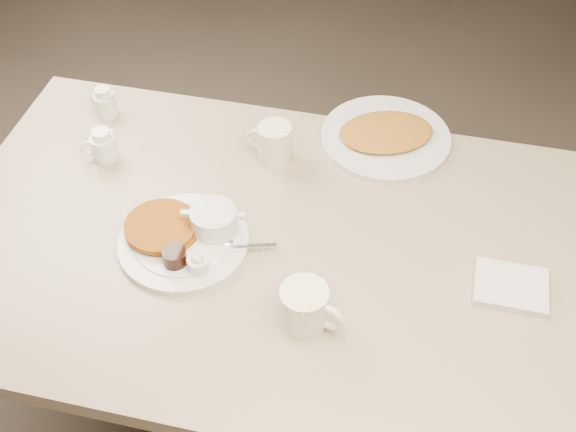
% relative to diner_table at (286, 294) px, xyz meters
% --- Properties ---
extents(diner_table, '(1.50, 0.90, 0.75)m').
position_rel_diner_table_xyz_m(diner_table, '(0.00, 0.00, 0.00)').
color(diner_table, tan).
rests_on(diner_table, ground).
extents(main_plate, '(0.36, 0.32, 0.07)m').
position_rel_diner_table_xyz_m(main_plate, '(-0.21, -0.04, 0.19)').
color(main_plate, silver).
rests_on(main_plate, diner_table).
extents(coffee_mug_near, '(0.14, 0.12, 0.09)m').
position_rel_diner_table_xyz_m(coffee_mug_near, '(0.08, -0.18, 0.22)').
color(coffee_mug_near, white).
rests_on(coffee_mug_near, diner_table).
extents(napkin, '(0.15, 0.12, 0.02)m').
position_rel_diner_table_xyz_m(napkin, '(0.47, -0.01, 0.18)').
color(napkin, silver).
rests_on(napkin, diner_table).
extents(coffee_mug_far, '(0.12, 0.09, 0.10)m').
position_rel_diner_table_xyz_m(coffee_mug_far, '(-0.09, 0.26, 0.22)').
color(coffee_mug_far, silver).
rests_on(coffee_mug_far, diner_table).
extents(creamer_left, '(0.09, 0.07, 0.08)m').
position_rel_diner_table_xyz_m(creamer_left, '(-0.48, 0.18, 0.21)').
color(creamer_left, white).
rests_on(creamer_left, diner_table).
extents(creamer_right, '(0.08, 0.07, 0.08)m').
position_rel_diner_table_xyz_m(creamer_right, '(-0.54, 0.33, 0.21)').
color(creamer_right, silver).
rests_on(creamer_right, diner_table).
extents(hash_plate, '(0.42, 0.42, 0.04)m').
position_rel_diner_table_xyz_m(hash_plate, '(0.16, 0.39, 0.18)').
color(hash_plate, beige).
rests_on(hash_plate, diner_table).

